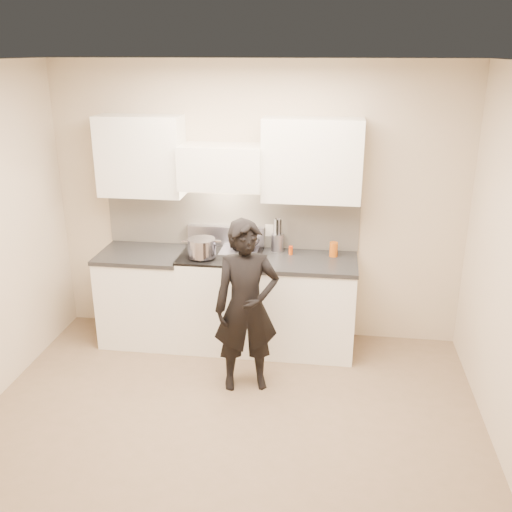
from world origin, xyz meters
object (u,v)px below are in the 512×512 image
at_px(stove, 222,298).
at_px(counter_right, 307,305).
at_px(wok, 244,239).
at_px(utensil_crock, 277,241).
at_px(person, 246,307).

distance_m(stove, counter_right, 0.83).
distance_m(wok, utensil_crock, 0.33).
relative_size(counter_right, utensil_crock, 2.88).
xyz_separation_m(utensil_crock, person, (-0.16, -0.96, -0.27)).
height_order(stove, utensil_crock, utensil_crock).
distance_m(counter_right, wok, 0.87).
bearing_deg(person, stove, 100.95).
distance_m(utensil_crock, person, 1.01).
bearing_deg(stove, wok, 35.91).
bearing_deg(wok, person, -79.79).
height_order(stove, wok, wok).
bearing_deg(counter_right, stove, -180.00).
bearing_deg(stove, utensil_crock, 23.02).
bearing_deg(wok, utensil_crock, 13.33).
distance_m(stove, person, 0.87).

